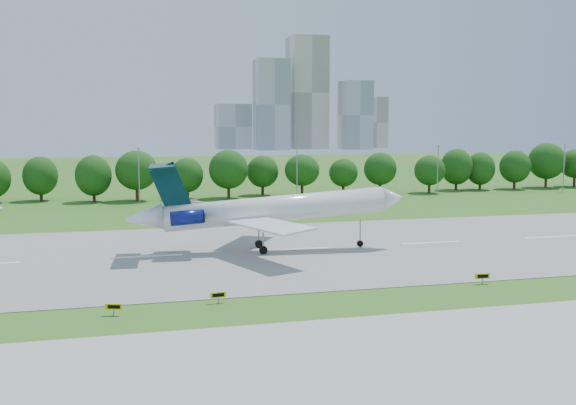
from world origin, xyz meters
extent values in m
plane|color=#2F6119|center=(0.00, 0.00, 0.00)|extent=(600.00, 600.00, 0.00)
cube|color=gray|center=(0.00, 25.00, 0.04)|extent=(400.00, 45.00, 0.08)
cube|color=#ADADA8|center=(0.00, -18.00, 0.04)|extent=(400.00, 23.00, 0.08)
cylinder|color=#382314|center=(-20.00, 92.00, 1.80)|extent=(0.70, 0.70, 3.60)
sphere|color=#0F390E|center=(-20.00, 92.00, 6.20)|extent=(8.40, 8.40, 8.40)
cylinder|color=#382314|center=(20.00, 92.00, 1.80)|extent=(0.70, 0.70, 3.60)
sphere|color=#0F390E|center=(20.00, 92.00, 6.20)|extent=(8.40, 8.40, 8.40)
cylinder|color=#382314|center=(60.00, 92.00, 1.80)|extent=(0.70, 0.70, 3.60)
sphere|color=#0F390E|center=(60.00, 92.00, 6.20)|extent=(8.40, 8.40, 8.40)
cylinder|color=gray|center=(-20.00, 82.00, 6.00)|extent=(0.24, 0.24, 12.00)
cube|color=gray|center=(-20.00, 82.00, 12.10)|extent=(0.90, 0.25, 0.18)
cylinder|color=gray|center=(15.00, 82.00, 6.00)|extent=(0.24, 0.24, 12.00)
cube|color=gray|center=(15.00, 82.00, 12.10)|extent=(0.90, 0.25, 0.18)
cylinder|color=gray|center=(50.00, 82.00, 6.00)|extent=(0.24, 0.24, 12.00)
cube|color=gray|center=(50.00, 82.00, 12.10)|extent=(0.90, 0.25, 0.18)
cylinder|color=gray|center=(85.00, 82.00, 6.00)|extent=(0.24, 0.24, 12.00)
cube|color=gray|center=(85.00, 82.00, 12.10)|extent=(0.90, 0.25, 0.18)
cube|color=#B2B2B7|center=(75.00, 380.00, 31.00)|extent=(22.00, 22.00, 62.00)
cube|color=beige|center=(105.00, 395.00, 40.00)|extent=(26.00, 26.00, 80.00)
cube|color=#B2B2B7|center=(135.00, 375.00, 24.00)|extent=(20.00, 20.00, 48.00)
cube|color=beige|center=(158.00, 400.00, 19.00)|extent=(18.00, 18.00, 38.00)
cube|color=#B2B2B7|center=(52.00, 405.00, 16.00)|extent=(24.00, 24.00, 32.00)
cylinder|color=white|center=(-3.02, 25.00, 5.76)|extent=(30.08, 5.43, 5.52)
cone|color=white|center=(13.41, 23.92, 6.90)|extent=(3.63, 3.69, 3.68)
cone|color=white|center=(-20.23, 26.14, 4.96)|extent=(5.21, 3.79, 3.79)
cube|color=white|center=(-5.25, 18.19, 4.65)|extent=(9.29, 13.81, 0.59)
cube|color=white|center=(-4.34, 32.04, 4.65)|extent=(10.56, 13.69, 0.59)
cube|color=#042831|center=(-16.87, 25.91, 8.92)|extent=(5.37, 0.85, 6.78)
cube|color=#042831|center=(-17.86, 25.98, 11.72)|extent=(3.79, 9.61, 0.44)
cylinder|color=navy|center=(-15.06, 23.21, 5.24)|extent=(4.40, 2.16, 2.17)
cylinder|color=navy|center=(-14.72, 28.36, 5.24)|extent=(4.40, 2.16, 2.17)
cylinder|color=gray|center=(8.86, 24.22, 2.31)|extent=(0.20, 0.20, 3.42)
cylinder|color=black|center=(8.86, 24.22, 0.60)|extent=(0.91, 0.36, 0.89)
cylinder|color=gray|center=(-5.14, 22.95, 2.31)|extent=(0.24, 0.24, 3.42)
cylinder|color=black|center=(-5.14, 22.95, 0.60)|extent=(1.12, 0.52, 1.09)
cylinder|color=gray|center=(-4.85, 27.31, 2.31)|extent=(0.24, 0.24, 3.42)
cylinder|color=black|center=(-4.85, 27.31, 0.60)|extent=(1.12, 0.52, 1.09)
cube|color=gray|center=(-23.74, -0.56, 0.34)|extent=(0.12, 0.12, 0.67)
cube|color=yellow|center=(-23.74, -0.56, 0.82)|extent=(1.52, 0.63, 0.53)
cube|color=black|center=(-23.77, -0.66, 0.82)|extent=(1.10, 0.37, 0.34)
cube|color=gray|center=(-14.09, 1.17, 0.33)|extent=(0.11, 0.11, 0.67)
cube|color=yellow|center=(-14.09, 1.17, 0.81)|extent=(1.53, 0.34, 0.52)
cube|color=black|center=(-14.08, 1.07, 0.81)|extent=(1.14, 0.14, 0.33)
cube|color=gray|center=(14.44, 1.75, 0.36)|extent=(0.11, 0.11, 0.72)
cube|color=yellow|center=(14.44, 1.75, 0.87)|extent=(1.66, 0.31, 0.57)
cube|color=black|center=(14.44, 1.64, 0.87)|extent=(1.23, 0.11, 0.36)
imported|color=white|center=(-8.62, 79.89, 0.54)|extent=(3.21, 1.43, 1.07)
camera|label=1|loc=(-22.05, -58.51, 16.94)|focal=40.00mm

